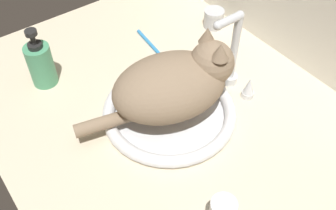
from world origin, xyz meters
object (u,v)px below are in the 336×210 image
metal_jar (214,18)px  soap_pump_bottle (41,64)px  toothbrush (154,48)px  faucet (231,59)px  cat (176,84)px  sink_basin (168,112)px

metal_jar → soap_pump_bottle: soap_pump_bottle is taller
soap_pump_bottle → toothbrush: (6.26, 31.26, -5.68)cm
faucet → soap_pump_bottle: (-29.53, -39.04, -2.07)cm
soap_pump_bottle → cat: bearing=35.0°
cat → soap_pump_bottle: bearing=-145.0°
cat → sink_basin: bearing=-103.8°
sink_basin → soap_pump_bottle: bearing=-147.2°
sink_basin → metal_jar: bearing=122.9°
cat → toothbrush: cat is taller
sink_basin → metal_jar: 40.13cm
toothbrush → faucet: bearing=18.5°
toothbrush → cat: bearing=-23.4°
metal_jar → toothbrush: (-1.52, -21.48, -2.25)cm
faucet → sink_basin: bearing=-90.0°
toothbrush → soap_pump_bottle: bearing=-101.3°
soap_pump_bottle → toothbrush: size_ratio=0.90×
soap_pump_bottle → metal_jar: bearing=81.6°
cat → faucet: bearing=91.5°
toothbrush → sink_basin: bearing=-27.7°
faucet → soap_pump_bottle: faucet is taller
sink_basin → cat: bearing=76.2°
sink_basin → faucet: bearing=90.0°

